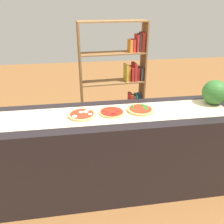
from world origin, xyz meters
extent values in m
plane|color=brown|center=(0.00, 0.00, 0.00)|extent=(12.00, 12.00, 0.00)
cube|color=black|center=(0.00, 0.00, 0.46)|extent=(2.55, 0.67, 0.91)
cube|color=beige|center=(0.00, 0.00, 0.91)|extent=(2.34, 0.42, 0.00)
cylinder|color=#DBB26B|center=(-0.29, 0.00, 0.93)|extent=(0.27, 0.27, 0.02)
cylinder|color=red|center=(-0.29, 0.00, 0.94)|extent=(0.23, 0.23, 0.00)
cylinder|color=#EFE5CC|center=(-0.36, -0.06, 0.94)|extent=(0.05, 0.05, 0.00)
cylinder|color=#EFE5CC|center=(-0.21, -0.03, 0.94)|extent=(0.04, 0.04, 0.00)
cylinder|color=#EFE5CC|center=(-0.23, 0.07, 0.94)|extent=(0.04, 0.04, 0.00)
cylinder|color=#EFE5CC|center=(-0.25, 0.03, 0.94)|extent=(0.05, 0.05, 0.00)
cylinder|color=#EFE5CC|center=(-0.30, 0.03, 0.94)|extent=(0.04, 0.04, 0.00)
cylinder|color=tan|center=(0.00, 0.01, 0.92)|extent=(0.25, 0.25, 0.02)
cylinder|color=#AD2314|center=(0.00, 0.01, 0.93)|extent=(0.22, 0.22, 0.00)
cylinder|color=maroon|center=(-0.08, 0.03, 0.94)|extent=(0.03, 0.03, 0.00)
cylinder|color=maroon|center=(-0.01, -0.04, 0.94)|extent=(0.04, 0.04, 0.00)
cylinder|color=maroon|center=(-0.05, -0.01, 0.94)|extent=(0.03, 0.03, 0.00)
cylinder|color=maroon|center=(0.03, -0.05, 0.94)|extent=(0.03, 0.03, 0.00)
cylinder|color=maroon|center=(0.06, 0.01, 0.94)|extent=(0.03, 0.03, 0.00)
cylinder|color=maroon|center=(0.01, -0.04, 0.94)|extent=(0.03, 0.03, 0.00)
cylinder|color=maroon|center=(-0.01, -0.08, 0.94)|extent=(0.03, 0.03, 0.00)
cylinder|color=maroon|center=(-0.07, -0.03, 0.94)|extent=(0.03, 0.03, 0.00)
cylinder|color=tan|center=(0.29, 0.02, 0.93)|extent=(0.27, 0.27, 0.02)
cylinder|color=red|center=(0.29, 0.02, 0.94)|extent=(0.22, 0.22, 0.00)
ellipsoid|color=#286B23|center=(0.21, 0.06, 0.94)|extent=(0.04, 0.04, 0.00)
ellipsoid|color=#286B23|center=(0.35, 0.00, 0.94)|extent=(0.03, 0.05, 0.00)
ellipsoid|color=#286B23|center=(0.33, 0.00, 0.94)|extent=(0.04, 0.04, 0.00)
ellipsoid|color=#286B23|center=(0.33, 0.10, 0.94)|extent=(0.05, 0.06, 0.00)
ellipsoid|color=#286B23|center=(0.35, 0.08, 0.94)|extent=(0.04, 0.04, 0.00)
ellipsoid|color=#286B23|center=(0.23, 0.09, 0.94)|extent=(0.03, 0.05, 0.00)
ellipsoid|color=#286B23|center=(0.23, 0.01, 0.94)|extent=(0.04, 0.04, 0.00)
ellipsoid|color=#286B23|center=(0.35, 0.06, 0.94)|extent=(0.05, 0.05, 0.00)
ellipsoid|color=#286B23|center=(0.36, 0.02, 0.94)|extent=(0.05, 0.03, 0.00)
ellipsoid|color=#286B23|center=(0.33, 0.11, 0.94)|extent=(0.05, 0.04, 0.00)
ellipsoid|color=#286B23|center=(0.33, 0.04, 0.94)|extent=(0.05, 0.05, 0.00)
sphere|color=#2D6628|center=(1.10, 0.08, 1.04)|extent=(0.26, 0.26, 0.26)
cube|color=brown|center=(0.65, 1.24, 0.84)|extent=(0.04, 0.25, 1.68)
cube|color=brown|center=(-0.27, 1.18, 0.84)|extent=(0.04, 0.25, 1.68)
cube|color=brown|center=(0.19, 1.21, 0.01)|extent=(0.92, 0.31, 0.02)
cube|color=#47423D|center=(0.61, 1.24, 0.13)|extent=(0.05, 0.21, 0.23)
cube|color=gold|center=(0.57, 1.24, 0.11)|extent=(0.05, 0.16, 0.19)
cube|color=#2D753D|center=(0.52, 1.23, 0.10)|extent=(0.05, 0.14, 0.17)
cube|color=#234799|center=(0.46, 1.23, 0.13)|extent=(0.05, 0.16, 0.22)
cube|color=#2D753D|center=(0.41, 1.23, 0.14)|extent=(0.06, 0.21, 0.25)
cube|color=#B22823|center=(0.36, 1.22, 0.11)|extent=(0.05, 0.16, 0.19)
cube|color=brown|center=(0.19, 1.21, 0.42)|extent=(0.92, 0.31, 0.02)
cube|color=#234799|center=(0.61, 1.24, 0.52)|extent=(0.05, 0.14, 0.18)
cube|color=#2D753D|center=(0.56, 1.24, 0.52)|extent=(0.04, 0.15, 0.18)
cube|color=#47423D|center=(0.53, 1.23, 0.51)|extent=(0.04, 0.14, 0.16)
cube|color=#B22823|center=(0.48, 1.23, 0.53)|extent=(0.06, 0.18, 0.20)
cube|color=brown|center=(0.19, 1.21, 0.84)|extent=(0.92, 0.31, 0.02)
cube|color=#47423D|center=(0.61, 1.24, 0.94)|extent=(0.05, 0.21, 0.18)
cube|color=#B22823|center=(0.57, 1.24, 0.94)|extent=(0.05, 0.16, 0.18)
cube|color=#B22823|center=(0.52, 1.23, 0.97)|extent=(0.05, 0.21, 0.25)
cube|color=#B22823|center=(0.47, 1.23, 0.95)|extent=(0.05, 0.20, 0.20)
cube|color=orange|center=(0.43, 1.23, 0.95)|extent=(0.04, 0.15, 0.21)
cube|color=gold|center=(0.39, 1.23, 0.96)|extent=(0.04, 0.20, 0.23)
cube|color=brown|center=(0.19, 1.21, 1.25)|extent=(0.92, 0.31, 0.02)
cube|color=#B22823|center=(0.61, 1.24, 1.39)|extent=(0.05, 0.18, 0.26)
cube|color=#47423D|center=(0.57, 1.24, 1.38)|extent=(0.04, 0.14, 0.24)
cube|color=#B22823|center=(0.54, 1.23, 1.38)|extent=(0.04, 0.16, 0.23)
cube|color=#B22823|center=(0.49, 1.23, 1.35)|extent=(0.05, 0.15, 0.17)
cube|color=orange|center=(0.44, 1.23, 1.34)|extent=(0.05, 0.16, 0.17)
cube|color=brown|center=(0.19, 1.21, 1.67)|extent=(0.92, 0.31, 0.02)
camera|label=1|loc=(-0.31, -2.03, 1.92)|focal=37.64mm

